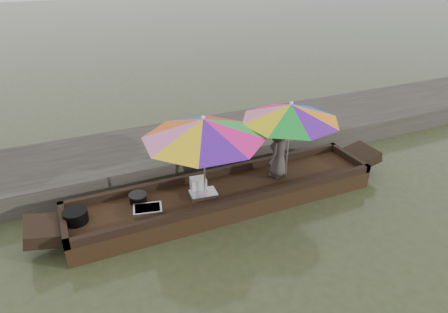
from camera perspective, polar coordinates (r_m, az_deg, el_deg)
name	(u,v)px	position (r m, az deg, el deg)	size (l,w,h in m)	color
water	(226,205)	(7.73, 0.31, -6.92)	(80.00, 80.00, 0.00)	#323D20
dock	(187,147)	(9.38, -5.25, 1.29)	(22.00, 2.20, 0.50)	#2D2B26
boat_hull	(226,197)	(7.63, 0.31, -5.83)	(5.87, 1.20, 0.35)	black
cooking_pot	(76,216)	(7.08, -20.45, -8.02)	(0.40, 0.40, 0.21)	black
tray_crayfish	(148,210)	(7.02, -10.85, -7.49)	(0.48, 0.33, 0.09)	silver
tray_scallop	(203,194)	(7.36, -2.98, -5.33)	(0.48, 0.33, 0.06)	silver
charcoal_grill	(138,198)	(7.31, -12.18, -5.88)	(0.31, 0.31, 0.14)	black
supply_bag	(198,184)	(7.46, -3.69, -3.98)	(0.28, 0.22, 0.26)	silver
vendor	(279,151)	(7.82, 7.86, 0.77)	(0.53, 0.34, 1.07)	#3D3734
umbrella_bow	(204,157)	(7.01, -2.86, -0.09)	(2.16, 2.16, 1.55)	red
umbrella_stern	(288,140)	(7.74, 9.18, 2.33)	(1.87, 1.87, 1.55)	blue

